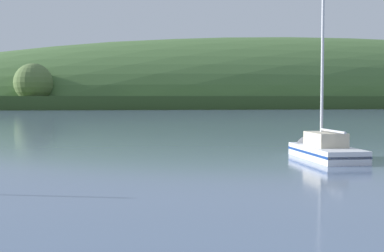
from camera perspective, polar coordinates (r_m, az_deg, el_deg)
far_shoreline_hill at (r=238.51m, az=11.95°, el=2.19°), size 508.50×114.84×61.53m
sailboat_far_left at (r=34.00m, az=14.08°, el=-2.88°), size 2.74×7.52×11.23m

